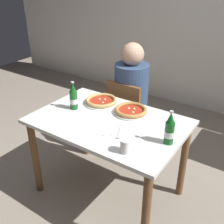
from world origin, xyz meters
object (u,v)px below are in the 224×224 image
(pizza_margherita_near, at_px, (101,101))
(dining_table_main, at_px, (109,132))
(napkin_with_cutlery, at_px, (117,131))
(paper_cup, at_px, (126,146))
(pizza_marinara_far, at_px, (131,111))
(diner_seated, at_px, (131,103))
(beer_bottle_center, at_px, (170,130))
(beer_bottle_left, at_px, (73,98))
(chair_behind_table, at_px, (128,114))

(pizza_margherita_near, bearing_deg, dining_table_main, -43.60)
(napkin_with_cutlery, bearing_deg, paper_cup, -44.66)
(dining_table_main, height_order, napkin_with_cutlery, napkin_with_cutlery)
(napkin_with_cutlery, bearing_deg, dining_table_main, 145.72)
(dining_table_main, height_order, pizza_marinara_far, pizza_marinara_far)
(diner_seated, height_order, beer_bottle_center, diner_seated)
(beer_bottle_center, relative_size, napkin_with_cutlery, 1.10)
(pizza_marinara_far, xyz_separation_m, beer_bottle_left, (-0.44, -0.21, 0.08))
(chair_behind_table, xyz_separation_m, beer_bottle_left, (-0.18, -0.61, 0.37))
(diner_seated, bearing_deg, beer_bottle_center, -44.55)
(dining_table_main, xyz_separation_m, beer_bottle_center, (0.52, -0.03, 0.22))
(pizza_margherita_near, relative_size, pizza_marinara_far, 1.04)
(beer_bottle_center, distance_m, paper_cup, 0.32)
(beer_bottle_left, height_order, beer_bottle_center, same)
(pizza_margherita_near, bearing_deg, napkin_with_cutlery, -40.19)
(pizza_margherita_near, xyz_separation_m, paper_cup, (0.56, -0.50, 0.03))
(paper_cup, bearing_deg, diner_seated, 118.61)
(chair_behind_table, height_order, napkin_with_cutlery, chair_behind_table)
(chair_behind_table, distance_m, diner_seated, 0.11)
(dining_table_main, relative_size, diner_seated, 0.99)
(pizza_margherita_near, relative_size, paper_cup, 3.20)
(beer_bottle_center, height_order, napkin_with_cutlery, beer_bottle_center)
(pizza_marinara_far, distance_m, paper_cup, 0.55)
(beer_bottle_center, bearing_deg, diner_seated, 135.45)
(diner_seated, xyz_separation_m, beer_bottle_center, (0.70, -0.69, 0.27))
(beer_bottle_left, xyz_separation_m, beer_bottle_center, (0.88, -0.03, 0.00))
(beer_bottle_left, bearing_deg, pizza_marinara_far, 25.20)
(dining_table_main, relative_size, paper_cup, 12.63)
(pizza_margherita_near, distance_m, paper_cup, 0.76)
(beer_bottle_left, bearing_deg, diner_seated, 74.97)
(beer_bottle_center, bearing_deg, pizza_marinara_far, 151.58)
(diner_seated, xyz_separation_m, beer_bottle_left, (-0.18, -0.66, 0.27))
(pizza_marinara_far, relative_size, paper_cup, 3.07)
(dining_table_main, distance_m, beer_bottle_left, 0.42)
(beer_bottle_left, xyz_separation_m, napkin_with_cutlery, (0.51, -0.10, -0.10))
(chair_behind_table, relative_size, beer_bottle_left, 3.44)
(diner_seated, height_order, beer_bottle_left, diner_seated)
(chair_behind_table, height_order, pizza_marinara_far, chair_behind_table)
(napkin_with_cutlery, xyz_separation_m, paper_cup, (0.19, -0.18, 0.04))
(pizza_marinara_far, xyz_separation_m, beer_bottle_center, (0.44, -0.24, 0.08))
(paper_cup, bearing_deg, pizza_margherita_near, 138.27)
(beer_bottle_center, bearing_deg, chair_behind_table, 137.63)
(pizza_margherita_near, xyz_separation_m, beer_bottle_center, (0.75, -0.25, 0.08))
(beer_bottle_left, bearing_deg, paper_cup, -22.14)
(chair_behind_table, distance_m, pizza_margherita_near, 0.49)
(dining_table_main, bearing_deg, beer_bottle_center, -3.47)
(dining_table_main, height_order, pizza_margherita_near, pizza_margherita_near)
(diner_seated, distance_m, beer_bottle_center, 1.02)
(diner_seated, relative_size, beer_bottle_center, 4.89)
(napkin_with_cutlery, bearing_deg, pizza_margherita_near, 139.81)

